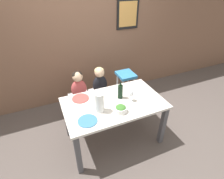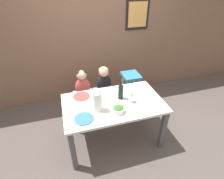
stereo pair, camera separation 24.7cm
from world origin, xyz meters
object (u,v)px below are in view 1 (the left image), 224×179
at_px(chair_far_center, 100,96).
at_px(dinner_plate_front_left, 88,121).
at_px(person_child_center, 100,80).
at_px(dinner_plate_back_left, 80,98).
at_px(wine_glass_near, 131,93).
at_px(chair_far_left, 80,101).
at_px(wine_bottle, 120,91).
at_px(chair_right_highchair, 125,82).
at_px(salad_bowl_large, 120,109).
at_px(paper_towel_roll, 99,103).
at_px(person_child_left, 78,84).

bearing_deg(chair_far_center, dinner_plate_front_left, -118.36).
bearing_deg(person_child_center, chair_far_center, -90.00).
bearing_deg(dinner_plate_back_left, wine_glass_near, -26.81).
bearing_deg(chair_far_center, chair_far_left, 180.00).
xyz_separation_m(chair_far_left, wine_glass_near, (0.59, -0.76, 0.47)).
xyz_separation_m(person_child_center, wine_bottle, (0.09, -0.64, 0.12)).
bearing_deg(chair_right_highchair, chair_far_center, 180.00).
bearing_deg(salad_bowl_large, person_child_center, 87.22).
bearing_deg(paper_towel_roll, wine_bottle, 23.21).
bearing_deg(salad_bowl_large, dinner_plate_back_left, 129.48).
xyz_separation_m(chair_right_highchair, salad_bowl_large, (-0.56, -0.93, 0.21)).
height_order(chair_far_left, salad_bowl_large, salad_bowl_large).
xyz_separation_m(chair_far_center, wine_glass_near, (0.20, -0.76, 0.47)).
relative_size(chair_right_highchair, person_child_left, 1.50).
relative_size(person_child_left, salad_bowl_large, 3.05).
bearing_deg(salad_bowl_large, paper_towel_roll, 152.55).
bearing_deg(person_child_center, salad_bowl_large, -92.78).
height_order(paper_towel_roll, salad_bowl_large, paper_towel_roll).
xyz_separation_m(chair_right_highchair, wine_glass_near, (-0.31, -0.76, 0.29)).
xyz_separation_m(person_child_center, dinner_plate_front_left, (-0.50, -0.93, 0.01)).
relative_size(person_child_left, person_child_center, 1.00).
distance_m(person_child_center, paper_towel_roll, 0.86).
relative_size(dinner_plate_front_left, dinner_plate_back_left, 1.00).
bearing_deg(paper_towel_roll, chair_right_highchair, 44.71).
height_order(chair_right_highchair, paper_towel_roll, paper_towel_roll).
xyz_separation_m(chair_far_center, salad_bowl_large, (-0.05, -0.93, 0.40)).
distance_m(chair_far_center, dinner_plate_back_left, 0.72).
bearing_deg(wine_glass_near, dinner_plate_back_left, 153.19).
distance_m(chair_right_highchair, wine_bottle, 0.82).
bearing_deg(paper_towel_roll, person_child_left, 96.59).
relative_size(person_child_left, wine_glass_near, 2.85).
height_order(person_child_left, wine_glass_near, person_child_left).
bearing_deg(dinner_plate_front_left, chair_far_left, 82.70).
bearing_deg(person_child_left, chair_far_center, -0.23).
relative_size(chair_right_highchair, dinner_plate_front_left, 3.03).
xyz_separation_m(chair_far_center, person_child_left, (-0.38, 0.00, 0.35)).
xyz_separation_m(chair_right_highchair, dinner_plate_back_left, (-0.98, -0.42, 0.17)).
bearing_deg(person_child_center, wine_glass_near, -74.97).
distance_m(paper_towel_roll, salad_bowl_large, 0.29).
relative_size(wine_bottle, dinner_plate_back_left, 1.18).
height_order(chair_far_left, person_child_center, person_child_center).
distance_m(paper_towel_roll, dinner_plate_front_left, 0.28).
bearing_deg(chair_far_left, person_child_left, 90.00).
height_order(wine_glass_near, salad_bowl_large, wine_glass_near).
bearing_deg(chair_far_left, dinner_plate_back_left, -100.16).
relative_size(person_child_left, wine_bottle, 1.71).
relative_size(chair_far_left, dinner_plate_back_left, 1.88).
bearing_deg(paper_towel_roll, chair_far_center, 70.04).
relative_size(wine_glass_near, dinner_plate_back_left, 0.71).
height_order(wine_bottle, dinner_plate_front_left, wine_bottle).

